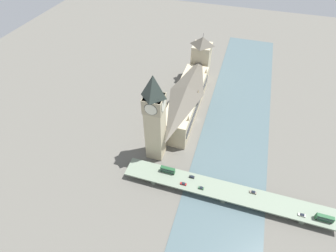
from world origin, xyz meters
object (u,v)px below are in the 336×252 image
Objects in this scene: parliament_hall at (186,100)px; double_decker_bus_lead at (325,218)px; road_bridge at (225,191)px; car_northbound_tail at (201,188)px; double_decker_bus_mid at (168,170)px; victoria_tower at (201,59)px; clock_tower at (155,117)px; car_southbound_lead at (192,177)px; car_southbound_mid at (302,215)px; car_northbound_mid at (183,184)px; car_northbound_lead at (253,192)px.

parliament_hall reaches higher than double_decker_bus_lead.
car_northbound_tail reaches higher than road_bridge.
double_decker_bus_lead is 107.06m from double_decker_bus_mid.
victoria_tower is (0.06, -60.92, 9.31)m from parliament_hall.
clock_tower is at bearing -31.24° from car_northbound_tail.
victoria_tower is at bearing -80.05° from car_southbound_lead.
car_northbound_tail is (16.55, 3.36, 1.82)m from road_bridge.
car_southbound_mid is at bearing 124.44° from victoria_tower.
road_bridge is at bearing -172.74° from car_northbound_mid.
car_northbound_tail is at bearing -178.25° from car_northbound_mid.
double_decker_bus_lead reaches higher than car_southbound_lead.
clock_tower is at bearing -41.45° from car_northbound_mid.
double_decker_bus_mid is 2.38× the size of car_northbound_mid.
road_bridge is 29.72m from car_northbound_mid.
car_southbound_mid is at bearing 166.02° from car_northbound_lead.
car_northbound_tail is (-32.54, 83.82, -8.16)m from parliament_hall.
double_decker_bus_mid is 62.24m from car_northbound_lead.
clock_tower is 6.87× the size of double_decker_bus_mid.
car_northbound_mid is 79.85m from car_southbound_mid.
car_northbound_lead reaches higher than road_bridge.
parliament_hall is 20.48× the size of car_northbound_mid.
double_decker_bus_mid is at bearing 2.03° from car_southbound_lead.
clock_tower is 15.88× the size of car_northbound_lead.
road_bridge is 43.68m from double_decker_bus_mid.
double_decker_bus_lead reaches higher than car_northbound_lead.
car_northbound_lead is at bearing 116.32° from victoria_tower.
car_northbound_lead is 48.85m from car_northbound_mid.
victoria_tower reaches higher than car_northbound_lead.
parliament_hall reaches higher than car_northbound_lead.
car_southbound_lead is at bearing -119.98° from car_northbound_mid.
double_decker_bus_lead reaches higher than car_northbound_mid.
car_northbound_lead is at bearing -168.24° from car_northbound_tail.
car_northbound_tail is at bearing 111.22° from parliament_hall.
parliament_hall reaches higher than road_bridge.
clock_tower is 16.35× the size of car_northbound_mid.
road_bridge is 30.89× the size of car_northbound_lead.
car_southbound_mid is at bearing 3.83° from double_decker_bus_lead.
car_southbound_lead is (25.04, -3.86, 1.81)m from road_bridge.
car_northbound_tail is (-12.87, -0.39, 0.01)m from car_northbound_mid.
double_decker_bus_mid reaches higher than double_decker_bus_lead.
car_southbound_lead is (8.48, -7.22, -0.01)m from car_northbound_tail.
parliament_hall is 0.64× the size of road_bridge.
clock_tower is 7.07× the size of double_decker_bus_lead.
double_decker_bus_mid is (-15.71, 19.25, -32.08)m from clock_tower.
double_decker_bus_mid is at bearing 94.22° from parliament_hall.
double_decker_bus_lead is 80.06m from car_northbound_tail.
victoria_tower is at bearing -89.95° from parliament_hall.
car_northbound_mid is (-19.67, 84.22, -8.17)m from parliament_hall.
road_bridge is 16.99m from car_northbound_tail.
double_decker_bus_lead is 92.93m from car_northbound_mid.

